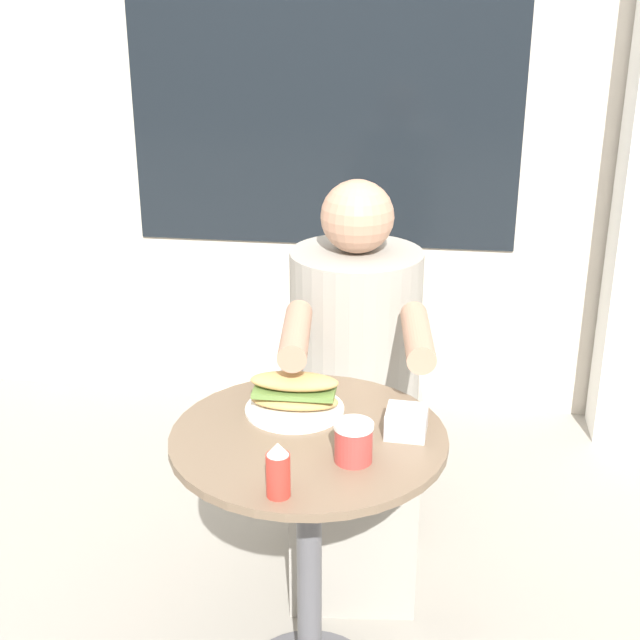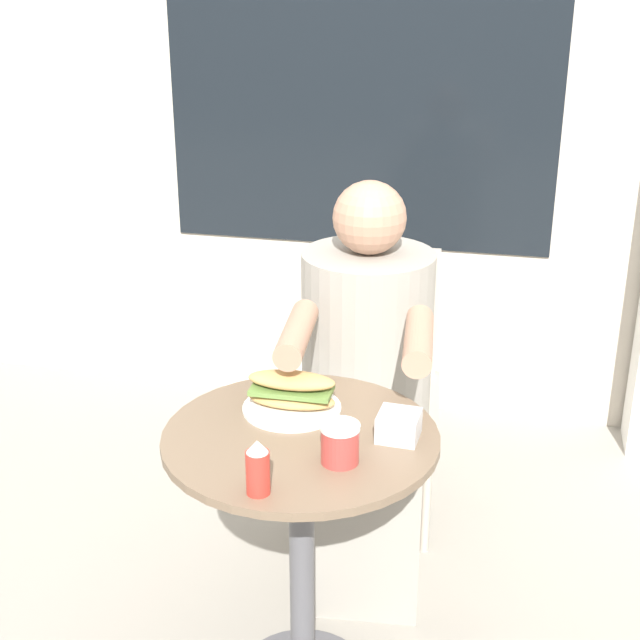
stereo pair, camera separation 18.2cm
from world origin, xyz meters
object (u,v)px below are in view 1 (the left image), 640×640
(sandwich_on_plate, at_px, (295,395))
(drink_cup, at_px, (353,442))
(diner_chair, at_px, (361,358))
(seated_diner, at_px, (354,414))
(cafe_table, at_px, (309,510))
(condiment_bottle, at_px, (278,470))

(sandwich_on_plate, xyz_separation_m, drink_cup, (0.16, -0.21, 0.00))
(diner_chair, xyz_separation_m, drink_cup, (0.07, -0.95, 0.24))
(seated_diner, bearing_deg, sandwich_on_plate, 69.59)
(cafe_table, relative_size, drink_cup, 8.07)
(seated_diner, height_order, sandwich_on_plate, seated_diner)
(condiment_bottle, bearing_deg, diner_chair, 86.61)
(diner_chair, bearing_deg, condiment_bottle, 80.92)
(seated_diner, xyz_separation_m, condiment_bottle, (-0.08, -0.76, 0.27))
(diner_chair, height_order, sandwich_on_plate, diner_chair)
(sandwich_on_plate, bearing_deg, seated_diner, 75.28)
(cafe_table, relative_size, sandwich_on_plate, 3.07)
(cafe_table, height_order, sandwich_on_plate, sandwich_on_plate)
(sandwich_on_plate, distance_m, condiment_bottle, 0.36)
(sandwich_on_plate, bearing_deg, diner_chair, 83.00)
(cafe_table, height_order, drink_cup, drink_cup)
(seated_diner, xyz_separation_m, drink_cup, (0.05, -0.61, 0.26))
(cafe_table, distance_m, condiment_bottle, 0.36)
(diner_chair, relative_size, condiment_bottle, 7.36)
(drink_cup, bearing_deg, seated_diner, 95.18)
(diner_chair, bearing_deg, drink_cup, 88.37)
(diner_chair, xyz_separation_m, seated_diner, (0.01, -0.35, -0.02))
(seated_diner, relative_size, condiment_bottle, 9.90)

